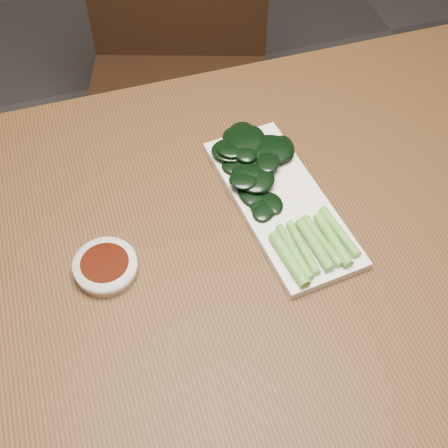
# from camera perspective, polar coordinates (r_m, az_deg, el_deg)

# --- Properties ---
(ground) EXTENTS (6.00, 6.00, 0.00)m
(ground) POSITION_cam_1_polar(r_m,az_deg,el_deg) (1.63, 0.42, -17.21)
(ground) COLOR #312F2F
(ground) RESTS_ON ground
(table) EXTENTS (1.40, 0.80, 0.75)m
(table) POSITION_cam_1_polar(r_m,az_deg,el_deg) (1.02, 0.64, -3.93)
(table) COLOR #432913
(table) RESTS_ON ground
(chair_far) EXTENTS (0.59, 0.59, 0.89)m
(chair_far) POSITION_cam_1_polar(r_m,az_deg,el_deg) (1.66, -4.30, 13.63)
(chair_far) COLOR black
(chair_far) RESTS_ON ground
(sauce_bowl) EXTENTS (0.09, 0.09, 0.02)m
(sauce_bowl) POSITION_cam_1_polar(r_m,az_deg,el_deg) (0.94, -10.77, -3.86)
(sauce_bowl) COLOR silver
(sauce_bowl) RESTS_ON table
(serving_plate) EXTENTS (0.17, 0.34, 0.01)m
(serving_plate) POSITION_cam_1_polar(r_m,az_deg,el_deg) (1.01, 5.25, 2.01)
(serving_plate) COLOR silver
(serving_plate) RESTS_ON table
(gai_lan) EXTENTS (0.16, 0.36, 0.03)m
(gai_lan) POSITION_cam_1_polar(r_m,az_deg,el_deg) (1.02, 3.66, 4.52)
(gai_lan) COLOR #5A9C36
(gai_lan) RESTS_ON serving_plate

